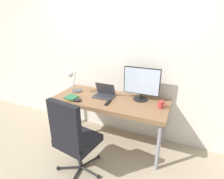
{
  "coord_description": "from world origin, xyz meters",
  "views": [
    {
      "loc": [
        0.99,
        -1.87,
        1.88
      ],
      "look_at": [
        0.05,
        0.32,
        0.96
      ],
      "focal_mm": 28.0,
      "sensor_mm": 36.0,
      "label": 1
    }
  ],
  "objects_px": {
    "game_controller": "(77,100)",
    "office_chair": "(73,136)",
    "monitor": "(141,83)",
    "mug": "(161,105)",
    "book_stack": "(72,98)",
    "laptop": "(104,94)",
    "desk_lamp": "(72,78)"
  },
  "relations": [
    {
      "from": "monitor",
      "to": "mug",
      "type": "distance_m",
      "value": 0.42
    },
    {
      "from": "office_chair",
      "to": "book_stack",
      "type": "height_order",
      "value": "office_chair"
    },
    {
      "from": "monitor",
      "to": "office_chair",
      "type": "height_order",
      "value": "monitor"
    },
    {
      "from": "mug",
      "to": "book_stack",
      "type": "bearing_deg",
      "value": -169.21
    },
    {
      "from": "office_chair",
      "to": "mug",
      "type": "bearing_deg",
      "value": 41.3
    },
    {
      "from": "monitor",
      "to": "desk_lamp",
      "type": "relative_size",
      "value": 1.33
    },
    {
      "from": "laptop",
      "to": "book_stack",
      "type": "bearing_deg",
      "value": -144.36
    },
    {
      "from": "desk_lamp",
      "to": "game_controller",
      "type": "bearing_deg",
      "value": -44.97
    },
    {
      "from": "mug",
      "to": "desk_lamp",
      "type": "bearing_deg",
      "value": -178.39
    },
    {
      "from": "desk_lamp",
      "to": "office_chair",
      "type": "height_order",
      "value": "desk_lamp"
    },
    {
      "from": "game_controller",
      "to": "book_stack",
      "type": "bearing_deg",
      "value": 168.56
    },
    {
      "from": "book_stack",
      "to": "desk_lamp",
      "type": "bearing_deg",
      "value": 120.33
    },
    {
      "from": "desk_lamp",
      "to": "office_chair",
      "type": "xyz_separation_m",
      "value": [
        0.5,
        -0.76,
        -0.46
      ]
    },
    {
      "from": "mug",
      "to": "game_controller",
      "type": "height_order",
      "value": "mug"
    },
    {
      "from": "monitor",
      "to": "mug",
      "type": "relative_size",
      "value": 4.46
    },
    {
      "from": "laptop",
      "to": "monitor",
      "type": "relative_size",
      "value": 0.59
    },
    {
      "from": "laptop",
      "to": "mug",
      "type": "height_order",
      "value": "laptop"
    },
    {
      "from": "monitor",
      "to": "game_controller",
      "type": "xyz_separation_m",
      "value": [
        -0.85,
        -0.43,
        -0.24
      ]
    },
    {
      "from": "office_chair",
      "to": "book_stack",
      "type": "distance_m",
      "value": 0.7
    },
    {
      "from": "mug",
      "to": "laptop",
      "type": "bearing_deg",
      "value": 177.04
    },
    {
      "from": "mug",
      "to": "game_controller",
      "type": "xyz_separation_m",
      "value": [
        -1.18,
        -0.27,
        -0.03
      ]
    },
    {
      "from": "laptop",
      "to": "book_stack",
      "type": "xyz_separation_m",
      "value": [
        -0.41,
        -0.29,
        -0.02
      ]
    },
    {
      "from": "desk_lamp",
      "to": "book_stack",
      "type": "relative_size",
      "value": 2.0
    },
    {
      "from": "monitor",
      "to": "book_stack",
      "type": "distance_m",
      "value": 1.07
    },
    {
      "from": "book_stack",
      "to": "monitor",
      "type": "bearing_deg",
      "value": 23.06
    },
    {
      "from": "desk_lamp",
      "to": "book_stack",
      "type": "distance_m",
      "value": 0.34
    },
    {
      "from": "monitor",
      "to": "mug",
      "type": "bearing_deg",
      "value": -26.45
    },
    {
      "from": "office_chair",
      "to": "mug",
      "type": "height_order",
      "value": "office_chair"
    },
    {
      "from": "game_controller",
      "to": "office_chair",
      "type": "bearing_deg",
      "value": -62.55
    },
    {
      "from": "desk_lamp",
      "to": "game_controller",
      "type": "relative_size",
      "value": 2.85
    },
    {
      "from": "office_chair",
      "to": "game_controller",
      "type": "height_order",
      "value": "office_chair"
    },
    {
      "from": "monitor",
      "to": "book_stack",
      "type": "height_order",
      "value": "monitor"
    }
  ]
}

